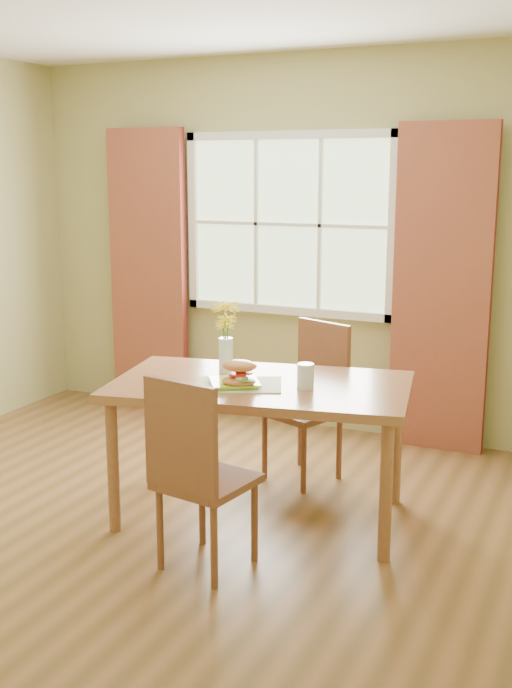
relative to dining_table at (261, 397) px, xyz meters
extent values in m
cube|color=brown|center=(-0.52, -0.24, -0.70)|extent=(4.20, 3.80, 0.02)
cube|color=tan|center=(-0.52, 1.67, 0.66)|extent=(4.20, 0.02, 2.70)
cube|color=#A6BF90|center=(-0.52, 1.64, 0.81)|extent=(1.50, 0.02, 1.20)
cube|color=white|center=(-0.52, 1.61, 1.44)|extent=(1.62, 0.04, 0.06)
cube|color=white|center=(-0.52, 1.61, 0.18)|extent=(1.62, 0.04, 0.06)
cube|color=white|center=(-1.30, 1.61, 0.81)|extent=(0.06, 0.04, 1.32)
cube|color=white|center=(0.26, 1.61, 0.81)|extent=(0.06, 0.04, 1.32)
cube|color=white|center=(-0.52, 1.62, 0.81)|extent=(1.50, 0.03, 0.02)
cube|color=maroon|center=(-1.67, 1.54, 0.41)|extent=(0.65, 0.08, 2.20)
cube|color=maroon|center=(0.63, 1.54, 0.41)|extent=(0.65, 0.08, 2.20)
cube|color=brown|center=(0.00, 0.00, 0.06)|extent=(1.73, 1.18, 0.05)
cylinder|color=brown|center=(-0.63, -0.50, -0.33)|extent=(0.06, 0.06, 0.72)
cylinder|color=brown|center=(0.77, -0.22, -0.33)|extent=(0.06, 0.06, 0.72)
cylinder|color=brown|center=(-0.77, 0.22, -0.33)|extent=(0.06, 0.06, 0.72)
cylinder|color=brown|center=(0.63, 0.50, -0.33)|extent=(0.06, 0.06, 0.72)
cube|color=brown|center=(0.00, -0.62, -0.26)|extent=(0.47, 0.47, 0.04)
cube|color=brown|center=(-0.03, -0.80, 0.02)|extent=(0.40, 0.10, 0.52)
cylinder|color=brown|center=(-0.19, -0.75, -0.49)|extent=(0.03, 0.03, 0.41)
cylinder|color=brown|center=(0.13, -0.81, -0.49)|extent=(0.03, 0.03, 0.41)
cylinder|color=brown|center=(-0.13, -0.43, -0.49)|extent=(0.03, 0.03, 0.41)
cylinder|color=brown|center=(0.19, -0.49, -0.49)|extent=(0.03, 0.03, 0.41)
cube|color=brown|center=(0.00, 0.62, -0.26)|extent=(0.52, 0.52, 0.04)
cube|color=brown|center=(0.07, 0.79, 0.02)|extent=(0.39, 0.18, 0.52)
cylinder|color=brown|center=(-0.21, 0.53, -0.49)|extent=(0.03, 0.03, 0.41)
cylinder|color=brown|center=(0.09, 0.41, -0.49)|extent=(0.03, 0.03, 0.41)
cylinder|color=brown|center=(-0.09, 0.83, -0.49)|extent=(0.03, 0.03, 0.41)
cylinder|color=brown|center=(0.21, 0.71, -0.49)|extent=(0.03, 0.03, 0.41)
cube|color=beige|center=(-0.08, -0.10, 0.08)|extent=(0.54, 0.48, 0.01)
cube|color=#94C731|center=(-0.10, -0.12, 0.09)|extent=(0.35, 0.35, 0.01)
ellipsoid|color=#D27E47|center=(-0.05, -0.17, 0.12)|extent=(0.21, 0.17, 0.05)
ellipsoid|color=#4C8C2D|center=(0.00, -0.19, 0.14)|extent=(0.10, 0.07, 0.01)
cylinder|color=red|center=(-0.05, -0.17, 0.16)|extent=(0.10, 0.10, 0.01)
cylinder|color=red|center=(-0.02, -0.16, 0.17)|extent=(0.09, 0.09, 0.01)
ellipsoid|color=#D27E47|center=(-0.04, -0.17, 0.21)|extent=(0.21, 0.17, 0.06)
cylinder|color=silver|center=(0.26, -0.01, 0.15)|extent=(0.09, 0.09, 0.13)
cylinder|color=silver|center=(0.26, -0.01, 0.14)|extent=(0.08, 0.08, 0.11)
cylinder|color=silver|center=(-0.27, 0.11, 0.18)|extent=(0.08, 0.08, 0.20)
cylinder|color=silver|center=(-0.27, 0.11, 0.13)|extent=(0.07, 0.07, 0.10)
cylinder|color=#3D7028|center=(-0.27, 0.11, 0.27)|extent=(0.01, 0.01, 0.38)
cylinder|color=#3D7028|center=(-0.25, 0.10, 0.23)|extent=(0.01, 0.01, 0.31)
cylinder|color=#3D7028|center=(-0.28, 0.12, 0.21)|extent=(0.01, 0.01, 0.27)
camera|label=1|loc=(1.73, -3.81, 1.21)|focal=42.00mm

